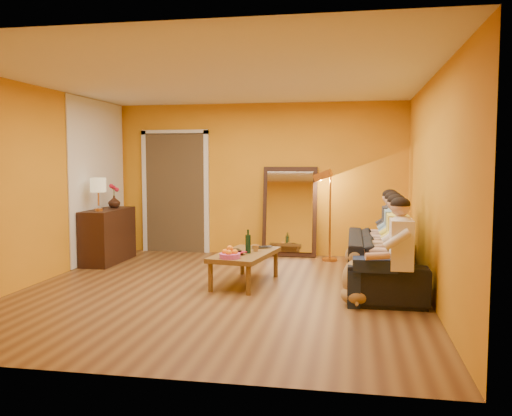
% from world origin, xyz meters
% --- Properties ---
extents(room_shell, '(5.00, 5.50, 2.60)m').
position_xyz_m(room_shell, '(0.00, 0.37, 1.30)').
color(room_shell, brown).
rests_on(room_shell, ground).
extents(white_accent, '(0.02, 1.90, 2.58)m').
position_xyz_m(white_accent, '(-2.48, 1.75, 1.30)').
color(white_accent, white).
rests_on(white_accent, wall_left).
extents(doorway_recess, '(1.06, 0.30, 2.10)m').
position_xyz_m(doorway_recess, '(-1.50, 2.83, 1.05)').
color(doorway_recess, '#3F2D19').
rests_on(doorway_recess, floor).
extents(door_jamb_left, '(0.08, 0.06, 2.20)m').
position_xyz_m(door_jamb_left, '(-2.07, 2.71, 1.05)').
color(door_jamb_left, white).
rests_on(door_jamb_left, wall_back).
extents(door_jamb_right, '(0.08, 0.06, 2.20)m').
position_xyz_m(door_jamb_right, '(-0.93, 2.71, 1.05)').
color(door_jamb_right, white).
rests_on(door_jamb_right, wall_back).
extents(door_header, '(1.22, 0.06, 0.08)m').
position_xyz_m(door_header, '(-1.50, 2.71, 2.12)').
color(door_header, white).
rests_on(door_header, wall_back).
extents(mirror_frame, '(0.92, 0.27, 1.51)m').
position_xyz_m(mirror_frame, '(0.55, 2.63, 0.76)').
color(mirror_frame, black).
rests_on(mirror_frame, floor).
extents(mirror_glass, '(0.78, 0.21, 1.35)m').
position_xyz_m(mirror_glass, '(0.55, 2.59, 0.76)').
color(mirror_glass, white).
rests_on(mirror_glass, mirror_frame).
extents(sideboard, '(0.44, 1.18, 0.85)m').
position_xyz_m(sideboard, '(-2.24, 1.55, 0.42)').
color(sideboard, black).
rests_on(sideboard, floor).
extents(table_lamp, '(0.24, 0.24, 0.51)m').
position_xyz_m(table_lamp, '(-2.24, 1.25, 1.10)').
color(table_lamp, beige).
rests_on(table_lamp, sideboard).
extents(sofa, '(2.28, 0.89, 0.67)m').
position_xyz_m(sofa, '(2.00, 0.58, 0.33)').
color(sofa, black).
rests_on(sofa, floor).
extents(coffee_table, '(0.81, 1.30, 0.42)m').
position_xyz_m(coffee_table, '(0.22, 0.42, 0.21)').
color(coffee_table, brown).
rests_on(coffee_table, floor).
extents(floor_lamp, '(0.33, 0.28, 1.44)m').
position_xyz_m(floor_lamp, '(1.24, 2.29, 0.72)').
color(floor_lamp, '#C6823A').
rests_on(floor_lamp, floor).
extents(dog, '(0.46, 0.62, 0.66)m').
position_xyz_m(dog, '(1.66, -0.34, 0.33)').
color(dog, olive).
rests_on(dog, floor).
extents(person_far_left, '(0.70, 0.44, 1.22)m').
position_xyz_m(person_far_left, '(2.13, -0.42, 0.61)').
color(person_far_left, silver).
rests_on(person_far_left, sofa).
extents(person_mid_left, '(0.70, 0.44, 1.22)m').
position_xyz_m(person_mid_left, '(2.13, 0.13, 0.61)').
color(person_mid_left, '#EFE24F').
rests_on(person_mid_left, sofa).
extents(person_mid_right, '(0.70, 0.44, 1.22)m').
position_xyz_m(person_mid_right, '(2.13, 0.68, 0.61)').
color(person_mid_right, '#7DA4C1').
rests_on(person_mid_right, sofa).
extents(person_far_right, '(0.70, 0.44, 1.22)m').
position_xyz_m(person_far_right, '(2.13, 1.23, 0.61)').
color(person_far_right, '#302F34').
rests_on(person_far_right, sofa).
extents(fruit_bowl, '(0.26, 0.26, 0.16)m').
position_xyz_m(fruit_bowl, '(0.12, -0.03, 0.50)').
color(fruit_bowl, '#D84CA2').
rests_on(fruit_bowl, coffee_table).
extents(wine_bottle, '(0.07, 0.07, 0.31)m').
position_xyz_m(wine_bottle, '(0.27, 0.37, 0.58)').
color(wine_bottle, black).
rests_on(wine_bottle, coffee_table).
extents(tumbler, '(0.12, 0.12, 0.09)m').
position_xyz_m(tumbler, '(0.34, 0.54, 0.46)').
color(tumbler, '#B27F3F').
rests_on(tumbler, coffee_table).
extents(laptop, '(0.35, 0.31, 0.02)m').
position_xyz_m(laptop, '(0.40, 0.77, 0.43)').
color(laptop, black).
rests_on(laptop, coffee_table).
extents(book_lower, '(0.26, 0.28, 0.02)m').
position_xyz_m(book_lower, '(0.04, 0.22, 0.43)').
color(book_lower, black).
rests_on(book_lower, coffee_table).
extents(book_mid, '(0.29, 0.32, 0.02)m').
position_xyz_m(book_mid, '(0.05, 0.23, 0.45)').
color(book_mid, red).
rests_on(book_mid, book_lower).
extents(book_upper, '(0.23, 0.26, 0.02)m').
position_xyz_m(book_upper, '(0.04, 0.21, 0.47)').
color(book_upper, black).
rests_on(book_upper, book_mid).
extents(vase, '(0.19, 0.19, 0.20)m').
position_xyz_m(vase, '(-2.24, 1.80, 0.95)').
color(vase, black).
rests_on(vase, sideboard).
extents(flowers, '(0.17, 0.17, 0.39)m').
position_xyz_m(flowers, '(-2.24, 1.80, 1.17)').
color(flowers, red).
rests_on(flowers, vase).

